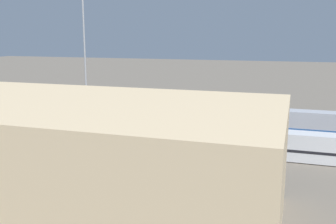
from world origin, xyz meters
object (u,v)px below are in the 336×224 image
(train_on_track_1, at_px, (211,107))
(train_on_track_2, at_px, (111,105))
(maintenance_shed, at_px, (37,154))
(light_mast_0, at_px, (83,22))
(train_on_track_6, at_px, (202,138))

(train_on_track_1, height_order, train_on_track_2, same)
(maintenance_shed, bearing_deg, train_on_track_1, -98.13)
(light_mast_0, relative_size, maintenance_shed, 0.71)
(train_on_track_6, bearing_deg, maintenance_shed, 65.49)
(train_on_track_2, bearing_deg, train_on_track_1, -166.45)
(train_on_track_1, distance_m, train_on_track_2, 21.34)
(train_on_track_2, distance_m, light_mast_0, 25.70)
(train_on_track_6, relative_size, light_mast_0, 2.78)
(train_on_track_6, xyz_separation_m, maintenance_shed, (10.85, 23.80, 3.46))
(maintenance_shed, bearing_deg, train_on_track_2, -72.54)
(train_on_track_6, bearing_deg, train_on_track_1, -81.17)
(train_on_track_1, relative_size, light_mast_0, 0.31)
(train_on_track_2, height_order, maintenance_shed, maintenance_shed)
(light_mast_0, height_order, maintenance_shed, light_mast_0)
(train_on_track_2, distance_m, train_on_track_6, 31.73)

